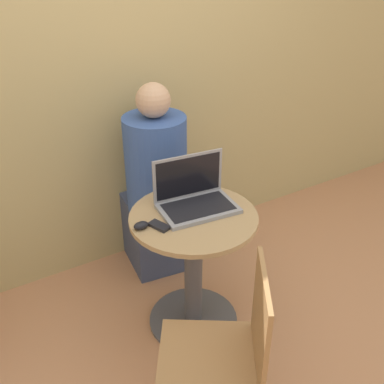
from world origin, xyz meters
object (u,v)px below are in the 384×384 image
(laptop, at_px, (195,197))
(cell_phone, at_px, (159,226))
(person_seated, at_px, (154,195))
(chair_empty, at_px, (226,357))

(laptop, distance_m, cell_phone, 0.26)
(cell_phone, height_order, person_seated, person_seated)
(cell_phone, distance_m, chair_empty, 0.66)
(chair_empty, xyz_separation_m, person_seated, (0.30, 1.20, 0.06))
(laptop, height_order, person_seated, person_seated)
(laptop, bearing_deg, cell_phone, -163.02)
(laptop, distance_m, chair_empty, 0.79)
(cell_phone, bearing_deg, chair_empty, -92.85)
(chair_empty, bearing_deg, laptop, 68.14)
(laptop, height_order, chair_empty, laptop)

